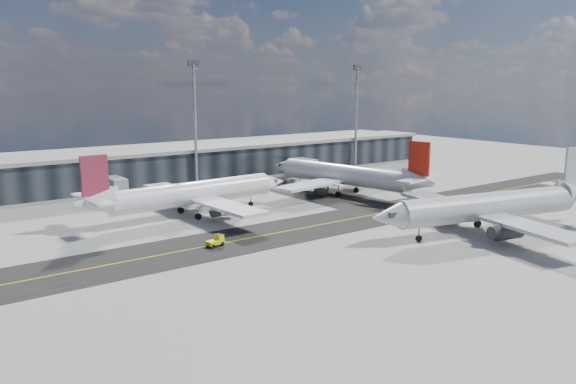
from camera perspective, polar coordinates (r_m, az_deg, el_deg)
name	(u,v)px	position (r m, az deg, el deg)	size (l,w,h in m)	color
ground	(333,230)	(92.87, 4.56, -3.88)	(300.00, 300.00, 0.00)	gray
taxiway_lanes	(310,215)	(103.30, 2.30, -2.34)	(180.00, 63.00, 0.03)	black
terminal_concourse	(183,167)	(137.48, -10.59, 2.53)	(152.00, 19.80, 8.80)	black
floodlight_masts	(195,120)	(130.11, -9.43, 7.20)	(102.50, 0.70, 28.90)	gray
airliner_af	(191,194)	(102.91, -9.86, -0.19)	(42.33, 36.06, 12.55)	white
airliner_redtail	(346,175)	(122.35, 5.95, 1.70)	(36.93, 43.09, 12.79)	white
airliner_near	(491,206)	(96.01, 19.95, -1.37)	(43.90, 37.72, 13.11)	#BCBEC1
baggage_tug	(216,241)	(84.05, -7.29, -4.92)	(2.92, 1.91, 1.69)	yellow
service_van	(295,181)	(134.87, 0.70, 1.10)	(2.40, 5.21, 1.45)	white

